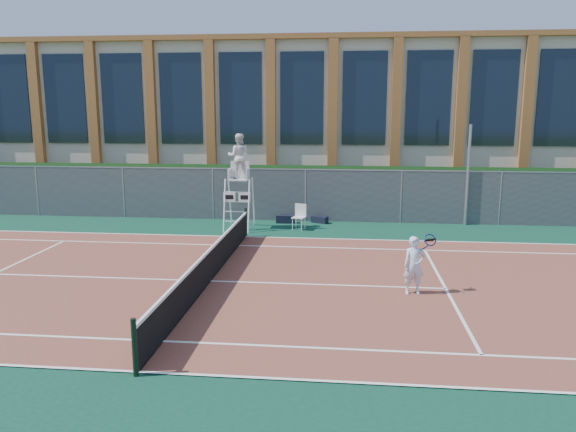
# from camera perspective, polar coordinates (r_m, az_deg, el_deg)

# --- Properties ---
(ground) EXTENTS (120.00, 120.00, 0.00)m
(ground) POSITION_cam_1_polar(r_m,az_deg,el_deg) (15.85, -7.90, -6.66)
(ground) COLOR #233814
(apron) EXTENTS (36.00, 20.00, 0.01)m
(apron) POSITION_cam_1_polar(r_m,az_deg,el_deg) (16.78, -7.08, -5.63)
(apron) COLOR #0D3926
(apron) RESTS_ON ground
(tennis_court) EXTENTS (23.77, 10.97, 0.02)m
(tennis_court) POSITION_cam_1_polar(r_m,az_deg,el_deg) (15.84, -7.90, -6.60)
(tennis_court) COLOR brown
(tennis_court) RESTS_ON apron
(tennis_net) EXTENTS (0.10, 11.30, 1.10)m
(tennis_net) POSITION_cam_1_polar(r_m,az_deg,el_deg) (15.69, -7.95, -4.80)
(tennis_net) COLOR black
(tennis_net) RESTS_ON ground
(fence) EXTENTS (40.00, 0.06, 2.20)m
(fence) POSITION_cam_1_polar(r_m,az_deg,el_deg) (24.03, -2.98, 2.15)
(fence) COLOR #595E60
(fence) RESTS_ON ground
(hedge) EXTENTS (40.00, 1.40, 2.20)m
(hedge) POSITION_cam_1_polar(r_m,az_deg,el_deg) (25.20, -2.56, 2.57)
(hedge) COLOR black
(hedge) RESTS_ON ground
(building) EXTENTS (45.00, 10.60, 8.22)m
(building) POSITION_cam_1_polar(r_m,az_deg,el_deg) (32.82, -0.53, 9.86)
(building) COLOR beige
(building) RESTS_ON ground
(steel_pole) EXTENTS (0.12, 0.12, 4.12)m
(steel_pole) POSITION_cam_1_polar(r_m,az_deg,el_deg) (24.02, 17.79, 3.95)
(steel_pole) COLOR #9EA0A5
(steel_pole) RESTS_ON ground
(umpire_chair) EXTENTS (1.07, 1.64, 3.83)m
(umpire_chair) POSITION_cam_1_polar(r_m,az_deg,el_deg) (22.20, -5.03, 5.81)
(umpire_chair) COLOR white
(umpire_chair) RESTS_ON ground
(plastic_chair) EXTENTS (0.58, 0.58, 1.01)m
(plastic_chair) POSITION_cam_1_polar(r_m,az_deg,el_deg) (22.24, 1.20, 0.17)
(plastic_chair) COLOR silver
(plastic_chair) RESTS_ON apron
(sports_bag_near) EXTENTS (0.77, 0.32, 0.33)m
(sports_bag_near) POSITION_cam_1_polar(r_m,az_deg,el_deg) (23.52, -0.27, -0.32)
(sports_bag_near) COLOR black
(sports_bag_near) RESTS_ON apron
(sports_bag_far) EXTENTS (0.75, 0.57, 0.27)m
(sports_bag_far) POSITION_cam_1_polar(r_m,az_deg,el_deg) (23.59, 3.23, -0.37)
(sports_bag_far) COLOR black
(sports_bag_far) RESTS_ON apron
(tennis_player) EXTENTS (0.89, 0.64, 1.54)m
(tennis_player) POSITION_cam_1_polar(r_m,az_deg,el_deg) (14.82, 12.70, -4.89)
(tennis_player) COLOR silver
(tennis_player) RESTS_ON tennis_court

